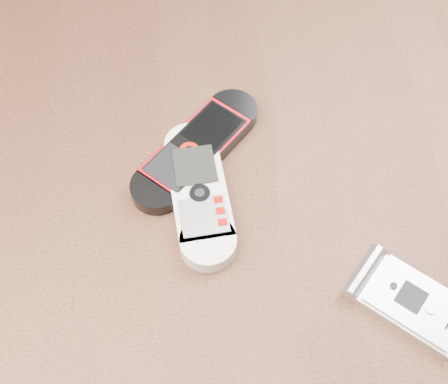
{
  "coord_description": "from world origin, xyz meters",
  "views": [
    {
      "loc": [
        -0.02,
        -0.31,
        1.25
      ],
      "look_at": [
        0.01,
        0.0,
        0.76
      ],
      "focal_mm": 50.0,
      "sensor_mm": 36.0,
      "label": 1
    }
  ],
  "objects": [
    {
      "name": "motorola_razr",
      "position": [
        0.16,
        -0.12,
        0.76
      ],
      "size": [
        0.11,
        0.11,
        0.02
      ],
      "primitive_type": "cube",
      "rotation": [
        0.0,
        0.0,
        0.87
      ],
      "color": "silver",
      "rests_on": "table"
    },
    {
      "name": "table",
      "position": [
        0.0,
        0.0,
        0.64
      ],
      "size": [
        1.2,
        0.8,
        0.75
      ],
      "color": "black",
      "rests_on": "ground"
    },
    {
      "name": "nokia_black_red",
      "position": [
        -0.02,
        0.05,
        0.76
      ],
      "size": [
        0.15,
        0.16,
        0.02
      ],
      "primitive_type": "cube",
      "rotation": [
        0.0,
        0.0,
        -0.73
      ],
      "color": "black",
      "rests_on": "table"
    },
    {
      "name": "nokia_white",
      "position": [
        -0.02,
        0.0,
        0.76
      ],
      "size": [
        0.07,
        0.16,
        0.02
      ],
      "primitive_type": "cube",
      "rotation": [
        0.0,
        0.0,
        0.1
      ],
      "color": "white",
      "rests_on": "table"
    }
  ]
}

